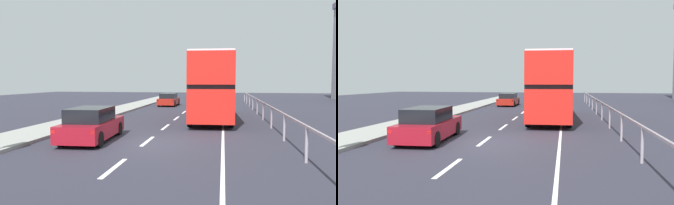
% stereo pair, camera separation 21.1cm
% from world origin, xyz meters
% --- Properties ---
extents(ground_plane, '(74.71, 120.00, 0.10)m').
position_xyz_m(ground_plane, '(0.00, 0.00, -0.05)').
color(ground_plane, '#2A2A36').
extents(near_sidewalk_kerb, '(2.62, 80.00, 0.14)m').
position_xyz_m(near_sidewalk_kerb, '(-5.96, 0.00, 0.07)').
color(near_sidewalk_kerb, gray).
rests_on(near_sidewalk_kerb, ground).
extents(lane_paint_markings, '(3.40, 46.00, 0.01)m').
position_xyz_m(lane_paint_markings, '(1.97, 8.16, 0.00)').
color(lane_paint_markings, silver).
rests_on(lane_paint_markings, ground).
extents(bridge_side_railing, '(0.10, 42.00, 1.21)m').
position_xyz_m(bridge_side_railing, '(5.91, 9.00, 0.98)').
color(bridge_side_railing, gray).
rests_on(bridge_side_railing, ground).
extents(double_decker_bus_red, '(3.05, 11.53, 4.32)m').
position_xyz_m(double_decker_bus_red, '(2.34, 9.23, 2.31)').
color(double_decker_bus_red, red).
rests_on(double_decker_bus_red, ground).
extents(hatchback_car_near, '(2.01, 4.44, 1.48)m').
position_xyz_m(hatchback_car_near, '(-2.48, 0.07, 0.70)').
color(hatchback_car_near, maroon).
rests_on(hatchback_car_near, ground).
extents(sedan_car_ahead, '(1.85, 4.24, 1.34)m').
position_xyz_m(sedan_car_ahead, '(-2.48, 20.38, 0.65)').
color(sedan_car_ahead, maroon).
rests_on(sedan_car_ahead, ground).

